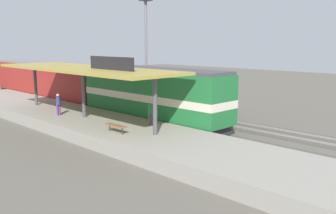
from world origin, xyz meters
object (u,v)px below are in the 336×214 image
platform_bench (116,126)px  locomotive (152,95)px  light_mast (146,25)px  person_waiting (58,103)px  passenger_carriage_single (45,80)px  freight_car (171,92)px  person_walking (150,112)px

platform_bench → locomotive: 6.86m
platform_bench → locomotive: locomotive is taller
locomotive → light_mast: light_mast is taller
platform_bench → light_mast: (13.80, 12.62, 7.05)m
person_waiting → light_mast: bearing=19.6°
passenger_carriage_single → freight_car: (4.60, -15.64, -0.34)m
locomotive → passenger_carriage_single: size_ratio=0.72×
person_walking → passenger_carriage_single: bearing=82.0°
platform_bench → person_walking: (3.05, 0.12, 0.51)m
locomotive → person_walking: size_ratio=8.44×
platform_bench → passenger_carriage_single: bearing=74.2°
freight_car → person_waiting: size_ratio=7.02×
locomotive → passenger_carriage_single: (0.00, 18.00, -0.10)m
locomotive → light_mast: 13.65m
locomotive → freight_car: (4.60, 2.36, -0.44)m
locomotive → person_waiting: bearing=140.6°
passenger_carriage_single → light_mast: 13.07m
person_waiting → person_walking: 8.18m
passenger_carriage_single → person_waiting: (-5.69, -13.33, -0.46)m
locomotive → passenger_carriage_single: locomotive is taller
passenger_carriage_single → person_walking: 21.25m
light_mast → person_waiting: bearing=-160.4°
locomotive → person_walking: 4.27m
passenger_carriage_single → light_mast: size_ratio=1.71×
freight_car → light_mast: (3.20, 7.11, 6.43)m
freight_car → person_walking: freight_car is taller
passenger_carriage_single → person_waiting: bearing=-113.1°
platform_bench → person_waiting: bearing=87.7°
light_mast → passenger_carriage_single: bearing=132.4°
platform_bench → freight_car: freight_car is taller
platform_bench → freight_car: 11.97m
person_walking → person_waiting: bearing=109.6°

